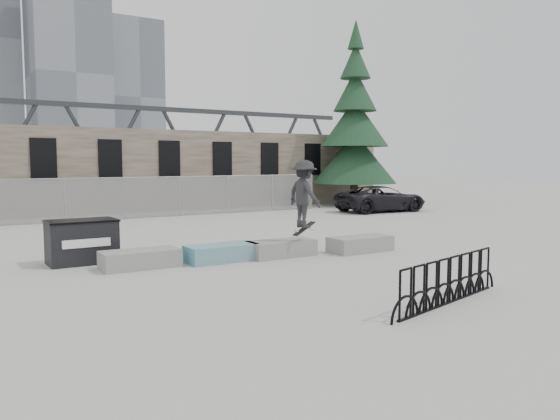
% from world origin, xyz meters
% --- Properties ---
extents(ground, '(120.00, 120.00, 0.00)m').
position_xyz_m(ground, '(0.00, 0.00, 0.00)').
color(ground, '#A5A5A1').
rests_on(ground, ground).
extents(stone_wall, '(36.00, 2.58, 4.50)m').
position_xyz_m(stone_wall, '(0.00, 16.24, 2.26)').
color(stone_wall, brown).
rests_on(stone_wall, ground).
extents(chainlink_fence, '(22.06, 0.06, 2.02)m').
position_xyz_m(chainlink_fence, '(-0.00, 12.50, 1.04)').
color(chainlink_fence, gray).
rests_on(chainlink_fence, ground).
extents(planter_far_left, '(2.00, 0.90, 0.47)m').
position_xyz_m(planter_far_left, '(-3.21, 0.24, 0.26)').
color(planter_far_left, gray).
rests_on(planter_far_left, ground).
extents(planter_center_left, '(2.00, 0.90, 0.47)m').
position_xyz_m(planter_center_left, '(-1.00, -0.05, 0.26)').
color(planter_center_left, teal).
rests_on(planter_center_left, ground).
extents(planter_center_right, '(2.00, 0.90, 0.47)m').
position_xyz_m(planter_center_right, '(0.81, -0.26, 0.26)').
color(planter_center_right, gray).
rests_on(planter_center_right, ground).
extents(planter_offset, '(2.00, 0.90, 0.47)m').
position_xyz_m(planter_offset, '(3.34, -0.83, 0.26)').
color(planter_offset, gray).
rests_on(planter_offset, ground).
extents(dumpster, '(1.82, 1.13, 1.19)m').
position_xyz_m(dumpster, '(-4.35, 1.73, 0.60)').
color(dumpster, black).
rests_on(dumpster, ground).
extents(bike_rack, '(3.95, 0.97, 0.90)m').
position_xyz_m(bike_rack, '(0.77, -6.48, 0.44)').
color(bike_rack, black).
rests_on(bike_rack, ground).
extents(spruce_tree, '(5.26, 5.26, 11.50)m').
position_xyz_m(spruce_tree, '(14.68, 13.08, 4.50)').
color(spruce_tree, '#38281E').
rests_on(spruce_tree, ground).
extents(truss_bridge, '(70.00, 3.00, 9.80)m').
position_xyz_m(truss_bridge, '(10.00, 55.00, 4.13)').
color(truss_bridge, '#2D3033').
rests_on(truss_bridge, ground).
extents(suv, '(5.33, 2.78, 1.43)m').
position_xyz_m(suv, '(13.14, 8.89, 0.72)').
color(suv, black).
rests_on(suv, ground).
extents(skateboarder, '(0.83, 1.32, 2.17)m').
position_xyz_m(skateboarder, '(1.36, -0.64, 1.83)').
color(skateboarder, '#262628').
rests_on(skateboarder, ground).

